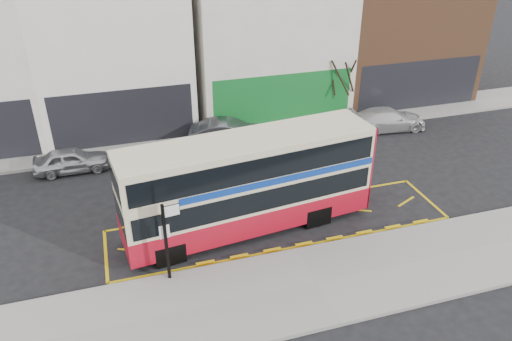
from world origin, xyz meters
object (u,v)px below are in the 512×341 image
object	(u,v)px
street_tree_right	(342,66)
bus_stop_post	(167,235)
car_grey	(230,133)
car_white	(388,119)
car_silver	(71,160)
double_decker_bus	(249,183)

from	to	relation	value
street_tree_right	bus_stop_post	bearing A→B (deg)	-135.61
car_grey	car_white	xyz separation A→B (m)	(9.30, -0.62, -0.07)
car_silver	street_tree_right	xyz separation A→B (m)	(15.39, 2.23, 2.68)
double_decker_bus	car_silver	size ratio (longest dim) A/B	2.87
bus_stop_post	street_tree_right	bearing A→B (deg)	36.68
car_grey	car_white	size ratio (longest dim) A/B	0.98
car_grey	double_decker_bus	bearing A→B (deg)	-174.04
bus_stop_post	car_white	distance (m)	16.90
car_silver	car_white	xyz separation A→B (m)	(17.46, -0.06, 0.04)
bus_stop_post	car_silver	xyz separation A→B (m)	(-3.46, 9.44, -1.37)
car_silver	car_grey	world-z (taller)	car_grey
bus_stop_post	street_tree_right	size ratio (longest dim) A/B	0.63
double_decker_bus	bus_stop_post	size ratio (longest dim) A/B	3.36
car_white	street_tree_right	bearing A→B (deg)	48.23
double_decker_bus	street_tree_right	distance (m)	12.60
street_tree_right	car_white	bearing A→B (deg)	-47.76
bus_stop_post	car_grey	distance (m)	11.12
bus_stop_post	car_silver	size ratio (longest dim) A/B	0.85
bus_stop_post	car_grey	bearing A→B (deg)	57.16
car_silver	car_white	bearing A→B (deg)	-90.29
double_decker_bus	car_white	xyz separation A→B (m)	(10.43, 7.07, -1.47)
car_silver	street_tree_right	bearing A→B (deg)	-81.87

